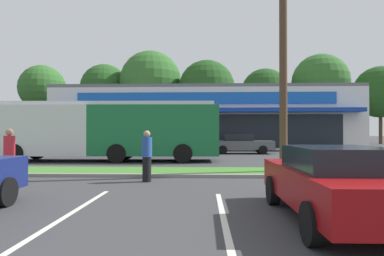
{
  "coord_description": "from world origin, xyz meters",
  "views": [
    {
      "loc": [
        3.25,
        1.08,
        1.65
      ],
      "look_at": [
        2.63,
        18.1,
        1.83
      ],
      "focal_mm": 30.61,
      "sensor_mm": 36.0,
      "label": 1
    }
  ],
  "objects": [
    {
      "name": "tree_mid",
      "position": [
        3.61,
        43.1,
        7.16
      ],
      "size": [
        7.26,
        7.26,
        10.8
      ],
      "color": "#473323",
      "rests_on": "ground_plane"
    },
    {
      "name": "parking_stripe_2",
      "position": [
        3.63,
        7.3,
        0.0
      ],
      "size": [
        0.12,
        4.8,
        0.01
      ],
      "primitive_type": "cube",
      "color": "silver",
      "rests_on": "ground_plane"
    },
    {
      "name": "curb_lip",
      "position": [
        0.0,
        12.78,
        0.06
      ],
      "size": [
        56.0,
        0.24,
        0.12
      ],
      "primitive_type": "cube",
      "color": "gray",
      "rests_on": "ground_plane"
    },
    {
      "name": "storefront_building",
      "position": [
        3.37,
        36.03,
        2.97
      ],
      "size": [
        28.63,
        13.4,
        5.93
      ],
      "color": "silver",
      "rests_on": "ground_plane"
    },
    {
      "name": "tree_mid_right",
      "position": [
        11.57,
        45.92,
        6.98
      ],
      "size": [
        6.44,
        6.44,
        10.21
      ],
      "color": "#473323",
      "rests_on": "ground_plane"
    },
    {
      "name": "utility_pole",
      "position": [
        6.19,
        13.81,
        5.81
      ],
      "size": [
        3.03,
        2.4,
        10.91
      ],
      "color": "#4C3826",
      "rests_on": "ground_plane"
    },
    {
      "name": "car_1",
      "position": [
        5.63,
        7.16,
        0.72
      ],
      "size": [
        1.85,
        4.33,
        1.37
      ],
      "rotation": [
        0.0,
        0.0,
        1.57
      ],
      "color": "maroon",
      "rests_on": "ground_plane"
    },
    {
      "name": "car_2",
      "position": [
        5.99,
        25.49,
        0.74
      ],
      "size": [
        4.64,
        1.86,
        1.44
      ],
      "color": "#515459",
      "rests_on": "ground_plane"
    },
    {
      "name": "parking_stripe_1",
      "position": [
        0.58,
        7.59,
        0.0
      ],
      "size": [
        0.12,
        4.8,
        0.01
      ],
      "primitive_type": "cube",
      "color": "silver",
      "rests_on": "ground_plane"
    },
    {
      "name": "pedestrian_near_bench",
      "position": [
        1.38,
        11.74,
        0.84
      ],
      "size": [
        0.34,
        0.34,
        1.68
      ],
      "rotation": [
        0.0,
        0.0,
        4.56
      ],
      "color": "black",
      "rests_on": "ground_plane"
    },
    {
      "name": "tree_far_left",
      "position": [
        -18.36,
        43.98,
        7.45
      ],
      "size": [
        6.06,
        6.06,
        10.5
      ],
      "color": "#473323",
      "rests_on": "ground_plane"
    },
    {
      "name": "tree_right",
      "position": [
        18.79,
        45.16,
        8.2
      ],
      "size": [
        7.48,
        7.48,
        11.96
      ],
      "color": "#473323",
      "rests_on": "ground_plane"
    },
    {
      "name": "tree_left",
      "position": [
        -10.66,
        46.35,
        7.67
      ],
      "size": [
        6.72,
        6.72,
        11.05
      ],
      "color": "#473323",
      "rests_on": "ground_plane"
    },
    {
      "name": "pedestrian_by_pole",
      "position": [
        -3.18,
        11.67,
        0.87
      ],
      "size": [
        0.35,
        0.35,
        1.74
      ],
      "rotation": [
        0.0,
        0.0,
        0.17
      ],
      "color": "#47423D",
      "rests_on": "ground_plane"
    },
    {
      "name": "tree_far_right",
      "position": [
        26.51,
        44.95,
        6.85
      ],
      "size": [
        6.78,
        6.78,
        10.25
      ],
      "color": "#473323",
      "rests_on": "ground_plane"
    },
    {
      "name": "city_bus",
      "position": [
        -2.26,
        19.11,
        1.77
      ],
      "size": [
        12.65,
        2.94,
        3.25
      ],
      "rotation": [
        0.0,
        0.0,
        3.17
      ],
      "color": "#196638",
      "rests_on": "ground_plane"
    },
    {
      "name": "tree_mid_left",
      "position": [
        -3.93,
        44.89,
        8.35
      ],
      "size": [
        8.24,
        8.24,
        12.49
      ],
      "color": "#473323",
      "rests_on": "ground_plane"
    },
    {
      "name": "grass_median",
      "position": [
        0.0,
        14.0,
        0.06
      ],
      "size": [
        56.0,
        2.2,
        0.12
      ],
      "primitive_type": "cube",
      "color": "#427A2D",
      "rests_on": "ground_plane"
    }
  ]
}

